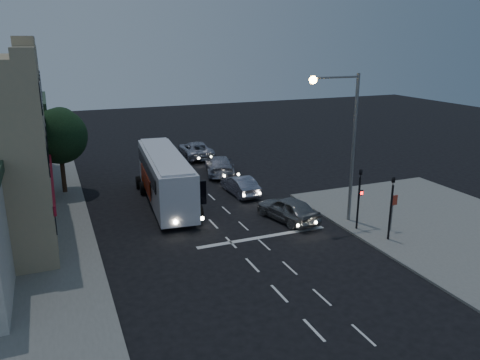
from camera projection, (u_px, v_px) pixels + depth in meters
name	position (u px, v px, depth m)	size (l,w,h in m)	color
ground	(245.00, 257.00, 24.52)	(120.00, 120.00, 0.00)	black
road_markings	(243.00, 231.00, 27.92)	(8.00, 30.55, 0.01)	silver
tour_bus	(165.00, 176.00, 32.36)	(3.32, 11.60, 3.51)	silver
car_suv	(288.00, 209.00, 29.32)	(1.84, 4.57, 1.56)	gray
car_sedan_a	(240.00, 185.00, 34.41)	(1.47, 4.23, 1.39)	gray
car_sedan_b	(219.00, 165.00, 39.66)	(2.20, 5.40, 1.57)	#9A9AA7
car_sedan_c	(196.00, 150.00, 45.27)	(2.61, 5.66, 1.57)	#9D9DAB
traffic_signal_main	(359.00, 192.00, 27.29)	(0.25, 0.35, 4.10)	black
traffic_signal_side	(392.00, 201.00, 25.79)	(0.18, 0.15, 4.10)	black
regulatory_sign	(393.00, 207.00, 27.24)	(0.45, 0.12, 2.20)	slate
streetlight	(345.00, 132.00, 27.51)	(3.32, 0.44, 9.00)	slate
street_tree	(59.00, 134.00, 33.57)	(4.00, 4.00, 6.20)	black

